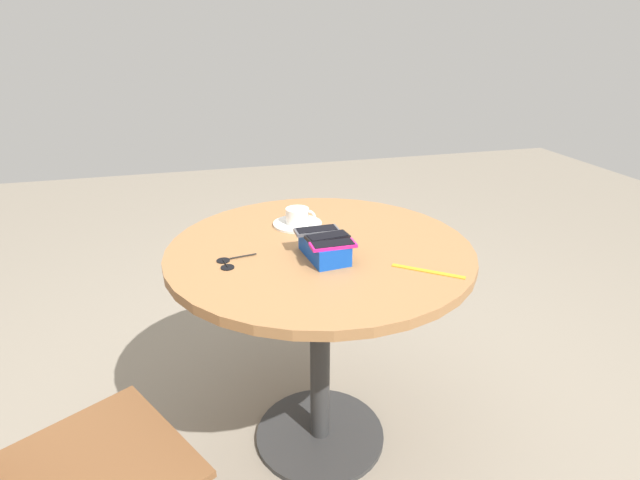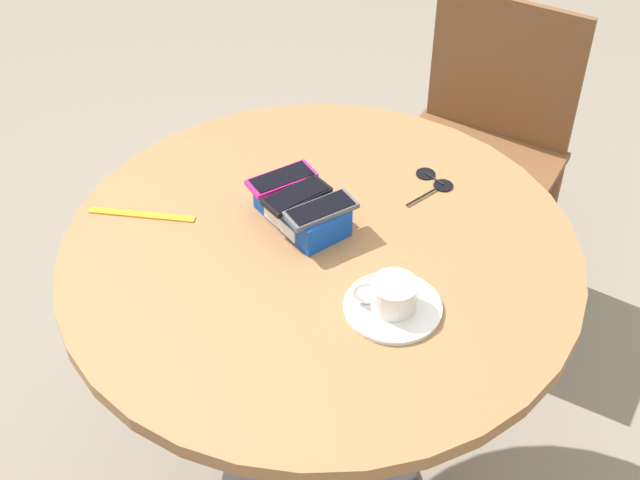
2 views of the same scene
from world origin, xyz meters
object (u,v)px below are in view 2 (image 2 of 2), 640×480
at_px(phone_box, 302,209).
at_px(phone_gray, 321,210).
at_px(saucer, 393,307).
at_px(phone_black, 298,195).
at_px(chair_near_window, 476,155).
at_px(round_table, 320,304).
at_px(lanyard_strap, 142,215).
at_px(sunglasses, 433,182).
at_px(phone_magenta, 284,178).
at_px(coffee_cup, 392,294).

distance_m(phone_box, phone_gray, 0.07).
relative_size(phone_gray, saucer, 0.80).
relative_size(phone_black, chair_near_window, 0.16).
bearing_deg(phone_box, phone_black, -97.10).
bearing_deg(round_table, saucer, 8.40).
bearing_deg(lanyard_strap, sunglasses, 69.73).
distance_m(phone_box, phone_black, 0.04).
bearing_deg(lanyard_strap, round_table, 44.21).
xyz_separation_m(phone_black, saucer, (0.28, 0.03, -0.06)).
height_order(phone_magenta, sunglasses, phone_magenta).
xyz_separation_m(round_table, coffee_cup, (0.19, 0.03, 0.18)).
relative_size(phone_black, saucer, 0.79).
relative_size(phone_box, lanyard_strap, 0.92).
bearing_deg(chair_near_window, phone_box, -64.94).
height_order(round_table, coffee_cup, coffee_cup).
distance_m(round_table, phone_box, 0.20).
bearing_deg(phone_black, phone_magenta, 178.50).
xyz_separation_m(coffee_cup, chair_near_window, (-0.62, 0.72, -0.37)).
bearing_deg(coffee_cup, lanyard_strap, -148.59).
relative_size(sunglasses, chair_near_window, 0.14).
bearing_deg(phone_black, lanyard_strap, -124.08).
relative_size(phone_box, phone_black, 1.42).
bearing_deg(sunglasses, phone_black, -95.98).
height_order(round_table, phone_gray, phone_gray).
bearing_deg(phone_black, coffee_cup, 4.78).
bearing_deg(phone_magenta, phone_box, 4.03).
xyz_separation_m(saucer, sunglasses, (-0.25, 0.26, -0.00)).
relative_size(phone_box, sunglasses, 1.58).
relative_size(lanyard_strap, sunglasses, 1.72).
xyz_separation_m(phone_gray, lanyard_strap, (-0.23, -0.26, -0.06)).
bearing_deg(phone_box, saucer, 4.06).
height_order(phone_box, phone_black, phone_black).
height_order(phone_box, lanyard_strap, phone_box).
xyz_separation_m(phone_gray, saucer, (0.22, 0.01, -0.06)).
relative_size(saucer, sunglasses, 1.41).
relative_size(round_table, phone_black, 7.21).
distance_m(phone_box, sunglasses, 0.29).
distance_m(phone_magenta, chair_near_window, 0.89).
distance_m(coffee_cup, chair_near_window, 1.02).
relative_size(phone_magenta, sunglasses, 1.09).
height_order(phone_black, saucer, phone_black).
bearing_deg(coffee_cup, phone_magenta, -176.31).
distance_m(phone_magenta, saucer, 0.35).
height_order(phone_magenta, coffee_cup, phone_magenta).
bearing_deg(phone_box, lanyard_strap, -123.59).
height_order(phone_gray, lanyard_strap, phone_gray).
bearing_deg(lanyard_strap, saucer, 31.53).
distance_m(round_table, sunglasses, 0.33).
distance_m(phone_black, saucer, 0.29).
bearing_deg(lanyard_strap, phone_box, 56.41).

